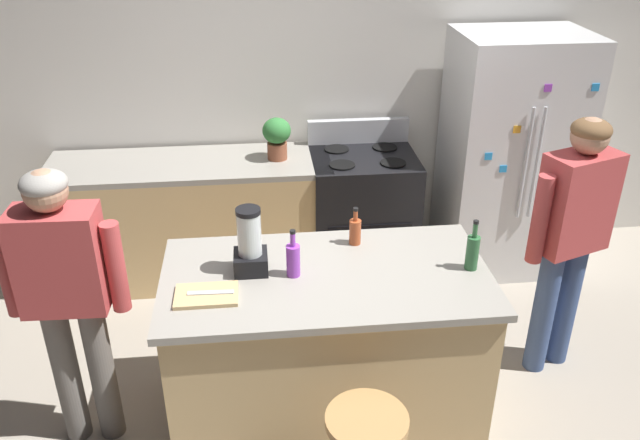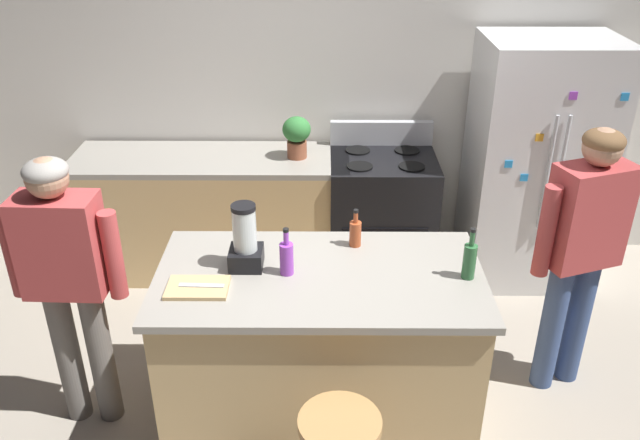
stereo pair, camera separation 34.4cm
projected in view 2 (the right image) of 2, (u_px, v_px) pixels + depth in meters
The scene contains 15 objects.
ground_plane at pixel (320, 410), 3.70m from camera, with size 14.00×14.00×0.00m, color #9E9384.
back_wall at pixel (321, 82), 4.80m from camera, with size 8.00×0.10×2.70m, color silver.
kitchen_island at pixel (320, 346), 3.49m from camera, with size 1.67×0.89×0.92m.
back_counter_run at pixel (214, 214), 4.86m from camera, with size 2.00×0.64×0.92m.
refrigerator at pixel (535, 164), 4.61m from camera, with size 0.90×0.73×1.77m.
stove_range at pixel (381, 214), 4.83m from camera, with size 0.76×0.65×1.10m.
person_by_island_left at pixel (67, 272), 3.24m from camera, with size 0.59×0.23×1.56m.
person_by_sink_right at pixel (583, 240), 3.48m from camera, with size 0.59×0.34×1.60m.
potted_plant at pixel (297, 134), 4.57m from camera, with size 0.20×0.20×0.30m.
blender_appliance at pixel (245, 241), 3.27m from camera, with size 0.17×0.17×0.35m.
bottle_olive_oil at pixel (469, 260), 3.20m from camera, with size 0.07×0.07×0.28m.
bottle_cooking_sauce at pixel (355, 233), 3.49m from camera, with size 0.06×0.06×0.22m.
bottle_soda at pixel (287, 257), 3.24m from camera, with size 0.07×0.07×0.26m.
cutting_board at pixel (198, 288), 3.15m from camera, with size 0.30×0.20×0.02m, color tan.
chef_knife at pixel (201, 285), 3.14m from camera, with size 0.22×0.03×0.01m, color #B7BABF.
Camera 2 is at (0.02, -2.77, 2.68)m, focal length 36.46 mm.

